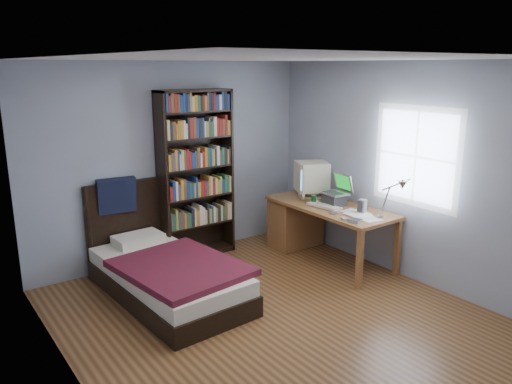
% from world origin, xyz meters
% --- Properties ---
extents(room, '(4.20, 4.24, 2.50)m').
position_xyz_m(room, '(0.03, -0.00, 1.25)').
color(room, '#553219').
rests_on(room, ground).
extents(desk, '(0.75, 1.74, 0.73)m').
position_xyz_m(desk, '(1.50, 1.27, 0.42)').
color(desk, brown).
rests_on(desk, floor).
extents(crt_monitor, '(0.57, 0.52, 0.48)m').
position_xyz_m(crt_monitor, '(1.58, 1.25, 1.00)').
color(crt_monitor, beige).
rests_on(crt_monitor, desk).
extents(laptop, '(0.34, 0.34, 0.39)m').
position_xyz_m(laptop, '(1.57, 0.77, 0.84)').
color(laptop, '#2D2D30').
rests_on(laptop, desk).
extents(desk_lamp, '(0.20, 0.45, 0.54)m').
position_xyz_m(desk_lamp, '(1.50, -0.25, 1.16)').
color(desk_lamp, '#99999E').
rests_on(desk_lamp, desk).
extents(keyboard, '(0.24, 0.46, 0.04)m').
position_xyz_m(keyboard, '(1.39, 0.77, 0.75)').
color(keyboard, beige).
rests_on(keyboard, desk).
extents(speaker, '(0.10, 0.10, 0.16)m').
position_xyz_m(speaker, '(1.60, 0.33, 0.81)').
color(speaker, gray).
rests_on(speaker, desk).
extents(soda_can, '(0.06, 0.06, 0.11)m').
position_xyz_m(soda_can, '(1.39, 0.96, 0.79)').
color(soda_can, '#073911').
rests_on(soda_can, desk).
extents(mouse, '(0.07, 0.12, 0.04)m').
position_xyz_m(mouse, '(1.47, 1.02, 0.75)').
color(mouse, silver).
rests_on(mouse, desk).
extents(phone_silver, '(0.08, 0.12, 0.02)m').
position_xyz_m(phone_silver, '(1.28, 0.50, 0.74)').
color(phone_silver, '#B5B5BA').
rests_on(phone_silver, desk).
extents(phone_grey, '(0.08, 0.11, 0.02)m').
position_xyz_m(phone_grey, '(1.22, 0.26, 0.74)').
color(phone_grey, gray).
rests_on(phone_grey, desk).
extents(external_drive, '(0.15, 0.15, 0.03)m').
position_xyz_m(external_drive, '(1.26, 0.13, 0.74)').
color(external_drive, gray).
rests_on(external_drive, desk).
extents(bookshelf, '(0.97, 0.30, 2.16)m').
position_xyz_m(bookshelf, '(0.24, 1.94, 1.08)').
color(bookshelf, black).
rests_on(bookshelf, floor).
extents(bed, '(1.22, 2.12, 1.16)m').
position_xyz_m(bed, '(-0.64, 1.13, 0.26)').
color(bed, black).
rests_on(bed, floor).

